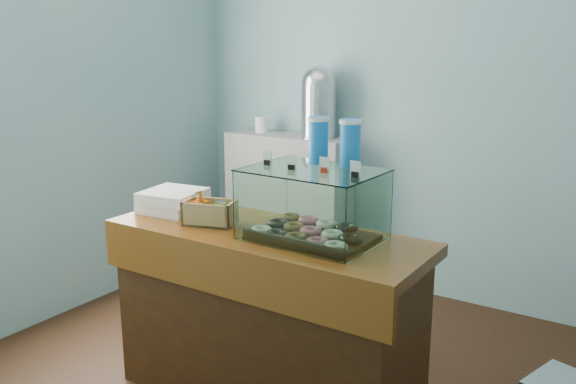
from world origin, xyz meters
The scene contains 8 objects.
ground centered at (0.00, 0.00, 0.00)m, with size 3.50×3.50×0.00m, color black.
room_shell centered at (0.03, 0.01, 1.71)m, with size 3.54×3.04×2.82m.
counter centered at (0.00, -0.25, 0.46)m, with size 1.60×0.60×0.90m.
back_shelf centered at (-0.90, 1.32, 0.55)m, with size 1.00×0.32×1.10m, color gray.
display_case centered at (0.25, -0.19, 1.07)m, with size 0.61×0.45×0.55m.
condiment_crate centered at (-0.31, -0.31, 0.96)m, with size 0.28×0.22×0.17m.
pastry_boxes centered at (-0.63, -0.23, 0.96)m, with size 0.34×0.33×0.12m.
coffee_urn centered at (-0.64, 1.33, 1.38)m, with size 0.29×0.29×0.53m.
Camera 1 is at (1.63, -2.54, 1.78)m, focal length 38.00 mm.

